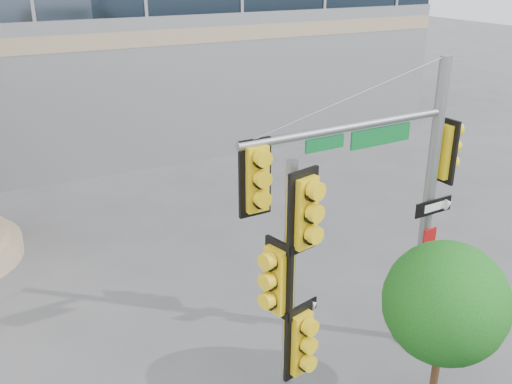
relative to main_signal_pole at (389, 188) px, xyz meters
name	(u,v)px	position (x,y,z in m)	size (l,w,h in m)	color
main_signal_pole	(389,188)	(0.00, 0.00, 0.00)	(4.94, 0.69, 6.35)	slate
secondary_signal_pole	(292,293)	(-2.88, -1.24, -0.83)	(0.98, 0.70, 5.29)	slate
street_tree	(446,306)	(-0.03, -1.81, -1.61)	(2.27, 2.21, 3.53)	tan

